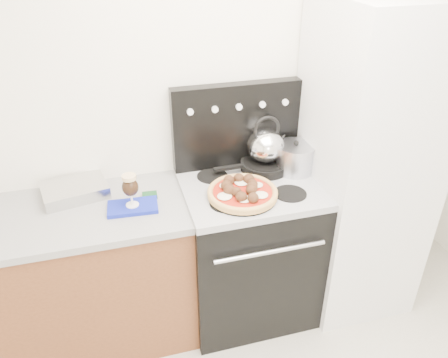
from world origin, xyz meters
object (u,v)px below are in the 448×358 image
object	(u,v)px
stove_body	(248,251)
tea_kettle	(266,143)
pizza	(243,191)
beer_glass	(131,190)
skillet	(265,165)
pizza_pan	(242,196)
fridge	(364,166)
stock_pot	(295,159)
base_cabinet	(61,284)
oven_mitt	(133,207)

from	to	relation	value
stove_body	tea_kettle	size ratio (longest dim) A/B	3.67
stove_body	pizza	xyz separation A→B (m)	(-0.08, -0.11, 0.52)
stove_body	beer_glass	bearing A→B (deg)	-177.04
skillet	pizza_pan	bearing A→B (deg)	-130.24
beer_glass	tea_kettle	size ratio (longest dim) A/B	0.76
beer_glass	skillet	world-z (taller)	beer_glass
beer_glass	skillet	bearing A→B (deg)	13.10
stove_body	beer_glass	size ratio (longest dim) A/B	4.80
fridge	stock_pot	xyz separation A→B (m)	(-0.40, 0.11, 0.05)
base_cabinet	pizza	distance (m)	1.16
tea_kettle	base_cabinet	bearing A→B (deg)	-178.74
beer_glass	pizza_pan	xyz separation A→B (m)	(0.58, -0.08, -0.09)
base_cabinet	skillet	size ratio (longest dim) A/B	5.02
oven_mitt	pizza	distance (m)	0.58
stove_body	pizza_pan	world-z (taller)	pizza_pan
stove_body	tea_kettle	bearing A→B (deg)	46.71
pizza	stove_body	bearing A→B (deg)	54.38
beer_glass	stock_pot	world-z (taller)	beer_glass
base_cabinet	tea_kettle	distance (m)	1.42
stove_body	pizza	bearing A→B (deg)	-125.62
base_cabinet	beer_glass	xyz separation A→B (m)	(0.45, -0.06, 0.58)
pizza_pan	skillet	world-z (taller)	skillet
beer_glass	stock_pot	size ratio (longest dim) A/B	0.83
oven_mitt	pizza	bearing A→B (deg)	-7.73
oven_mitt	pizza	xyz separation A→B (m)	(0.58, -0.08, 0.05)
stove_body	oven_mitt	world-z (taller)	oven_mitt
oven_mitt	tea_kettle	world-z (taller)	tea_kettle
pizza_pan	skillet	xyz separation A→B (m)	(0.22, 0.26, 0.02)
skillet	tea_kettle	bearing A→B (deg)	0.00
oven_mitt	pizza	size ratio (longest dim) A/B	0.69
stove_body	tea_kettle	xyz separation A→B (m)	(0.14, 0.15, 0.65)
oven_mitt	pizza_pan	size ratio (longest dim) A/B	0.71
fridge	skillet	xyz separation A→B (m)	(-0.56, 0.18, -0.00)
base_cabinet	pizza_pan	distance (m)	1.15
tea_kettle	stock_pot	size ratio (longest dim) A/B	1.09
stock_pot	stove_body	bearing A→B (deg)	-164.43
base_cabinet	stock_pot	xyz separation A→B (m)	(1.41, 0.06, 0.57)
pizza_pan	stock_pot	world-z (taller)	stock_pot
fridge	oven_mitt	distance (m)	1.36
base_cabinet	fridge	xyz separation A→B (m)	(1.80, -0.05, 0.52)
stove_body	pizza_pan	bearing A→B (deg)	-125.62
pizza_pan	tea_kettle	size ratio (longest dim) A/B	1.53
pizza	skillet	world-z (taller)	pizza
tea_kettle	beer_glass	bearing A→B (deg)	-171.45
base_cabinet	stove_body	world-z (taller)	stove_body
stock_pot	tea_kettle	bearing A→B (deg)	156.83
stock_pot	beer_glass	bearing A→B (deg)	-172.97
beer_glass	skillet	size ratio (longest dim) A/B	0.64
fridge	skillet	bearing A→B (deg)	162.34
fridge	beer_glass	distance (m)	1.36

